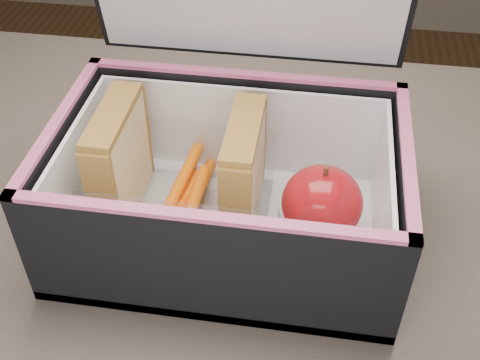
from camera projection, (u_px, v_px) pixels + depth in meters
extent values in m
cube|color=brown|center=(196.00, 265.00, 0.59)|extent=(1.20, 0.80, 0.03)
cube|color=beige|center=(111.00, 162.00, 0.58)|extent=(0.01, 0.10, 0.11)
cube|color=#BE5E63|center=(121.00, 166.00, 0.58)|extent=(0.01, 0.10, 0.10)
cube|color=beige|center=(129.00, 164.00, 0.57)|extent=(0.01, 0.10, 0.11)
cube|color=brown|center=(112.00, 115.00, 0.54)|extent=(0.03, 0.10, 0.01)
cube|color=beige|center=(234.00, 175.00, 0.56)|extent=(0.01, 0.10, 0.10)
cube|color=#BE5E63|center=(244.00, 179.00, 0.57)|extent=(0.01, 0.10, 0.10)
cube|color=beige|center=(253.00, 177.00, 0.56)|extent=(0.01, 0.10, 0.10)
cube|color=brown|center=(244.00, 128.00, 0.53)|extent=(0.03, 0.10, 0.01)
cylinder|color=orange|center=(184.00, 188.00, 0.62)|extent=(0.01, 0.10, 0.01)
cylinder|color=orange|center=(181.00, 205.00, 0.58)|extent=(0.03, 0.10, 0.01)
cylinder|color=orange|center=(194.00, 202.00, 0.57)|extent=(0.01, 0.10, 0.01)
cylinder|color=orange|center=(196.00, 192.00, 0.61)|extent=(0.03, 0.10, 0.01)
cylinder|color=orange|center=(193.00, 215.00, 0.57)|extent=(0.03, 0.10, 0.01)
cylinder|color=orange|center=(184.00, 176.00, 0.60)|extent=(0.02, 0.10, 0.01)
cylinder|color=orange|center=(181.00, 206.00, 0.60)|extent=(0.01, 0.10, 0.01)
cylinder|color=orange|center=(192.00, 206.00, 0.58)|extent=(0.02, 0.10, 0.01)
cube|color=white|center=(319.00, 233.00, 0.58)|extent=(0.08, 0.09, 0.01)
ellipsoid|color=maroon|center=(322.00, 203.00, 0.55)|extent=(0.09, 0.09, 0.07)
cylinder|color=#4D321B|center=(326.00, 171.00, 0.53)|extent=(0.01, 0.01, 0.01)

